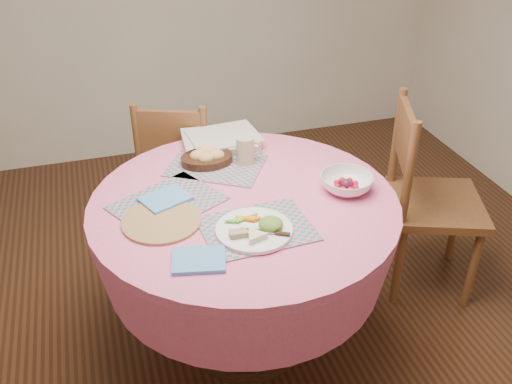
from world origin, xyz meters
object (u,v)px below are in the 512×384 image
(chair_back, at_px, (179,170))
(bread_bowl, at_px, (207,156))
(dinner_plate, at_px, (256,229))
(fruit_bowl, at_px, (346,183))
(latte_mug, at_px, (246,150))
(chair_right, at_px, (426,195))
(wicker_trivet, at_px, (162,221))
(dining_table, at_px, (245,240))

(chair_back, height_order, bread_bowl, chair_back)
(dinner_plate, height_order, fruit_bowl, fruit_bowl)
(chair_back, height_order, latte_mug, chair_back)
(chair_right, relative_size, dinner_plate, 3.48)
(wicker_trivet, height_order, bread_bowl, bread_bowl)
(dining_table, xyz_separation_m, dinner_plate, (-0.02, -0.23, 0.22))
(dining_table, bearing_deg, wicker_trivet, -170.34)
(dining_table, distance_m, fruit_bowl, 0.48)
(wicker_trivet, bearing_deg, fruit_bowl, 0.85)
(chair_back, height_order, dinner_plate, chair_back)
(chair_right, xyz_separation_m, bread_bowl, (-1.02, 0.20, 0.27))
(wicker_trivet, bearing_deg, chair_right, 8.84)
(wicker_trivet, xyz_separation_m, latte_mug, (0.43, 0.35, 0.06))
(chair_back, xyz_separation_m, fruit_bowl, (0.55, -0.87, 0.32))
(chair_back, distance_m, wicker_trivet, 0.95)
(dinner_plate, xyz_separation_m, latte_mug, (0.11, 0.52, 0.04))
(chair_right, relative_size, latte_mug, 8.19)
(chair_right, relative_size, fruit_bowl, 4.57)
(chair_back, xyz_separation_m, bread_bowl, (0.06, -0.49, 0.32))
(bread_bowl, distance_m, fruit_bowl, 0.63)
(chair_right, xyz_separation_m, chair_back, (-1.08, 0.68, -0.05))
(chair_back, bearing_deg, bread_bowl, 118.31)
(wicker_trivet, distance_m, dinner_plate, 0.36)
(bread_bowl, relative_size, fruit_bowl, 1.07)
(latte_mug, bearing_deg, fruit_bowl, -46.10)
(dinner_plate, bearing_deg, fruit_bowl, 22.46)
(dinner_plate, relative_size, fruit_bowl, 1.32)
(fruit_bowl, bearing_deg, bread_bowl, 142.02)
(dining_table, relative_size, latte_mug, 10.34)
(dining_table, bearing_deg, chair_back, 99.01)
(dinner_plate, bearing_deg, chair_back, 96.08)
(dining_table, distance_m, latte_mug, 0.40)
(wicker_trivet, bearing_deg, latte_mug, 39.19)
(chair_right, xyz_separation_m, dinner_plate, (-0.97, -0.37, 0.26))
(dining_table, xyz_separation_m, bread_bowl, (-0.07, 0.34, 0.23))
(chair_back, distance_m, fruit_bowl, 1.08)
(fruit_bowl, bearing_deg, chair_back, 122.37)
(bread_bowl, bearing_deg, wicker_trivet, -123.71)
(chair_back, bearing_deg, chair_right, 169.25)
(chair_right, bearing_deg, fruit_bowl, 130.67)
(dinner_plate, bearing_deg, dining_table, 85.32)
(dining_table, xyz_separation_m, latte_mug, (0.09, 0.29, 0.26))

